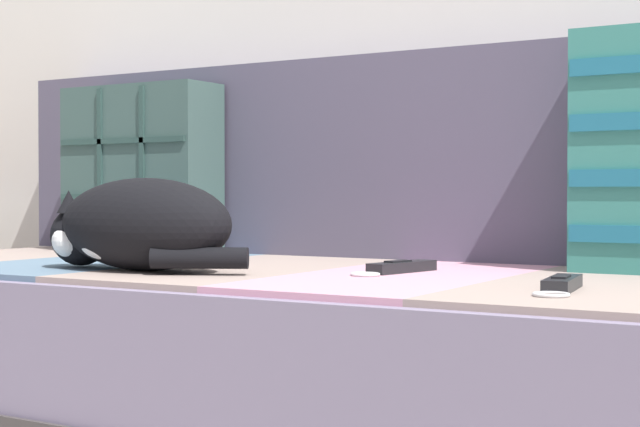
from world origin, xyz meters
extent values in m
cube|color=slate|center=(0.00, 0.13, 0.29)|extent=(2.06, 0.82, 0.22)
cube|color=gray|center=(-0.82, 0.12, 0.40)|extent=(0.33, 0.73, 0.01)
cube|color=slate|center=(-0.49, 0.12, 0.40)|extent=(0.33, 0.73, 0.01)
cube|color=gray|center=(-0.16, 0.12, 0.40)|extent=(0.33, 0.73, 0.01)
cube|color=#C6899E|center=(0.16, 0.12, 0.40)|extent=(0.33, 0.73, 0.01)
cube|color=gray|center=(0.49, 0.12, 0.40)|extent=(0.33, 0.73, 0.01)
cube|color=#514C60|center=(0.00, 0.48, 0.62)|extent=(2.06, 0.14, 0.42)
cube|color=#38514C|center=(-0.62, 0.34, 0.59)|extent=(0.38, 0.13, 0.38)
cube|color=#28423D|center=(-0.62, 0.27, 0.53)|extent=(0.36, 0.01, 0.01)
cube|color=#28423D|center=(-0.68, 0.27, 0.59)|extent=(0.01, 0.01, 0.36)
cube|color=#28423D|center=(-0.62, 0.27, 0.66)|extent=(0.36, 0.01, 0.01)
cube|color=#28423D|center=(-0.56, 0.27, 0.59)|extent=(0.01, 0.01, 0.36)
ellipsoid|color=black|center=(-0.26, -0.07, 0.49)|extent=(0.36, 0.18, 0.16)
sphere|color=black|center=(-0.41, -0.07, 0.46)|extent=(0.11, 0.11, 0.11)
sphere|color=white|center=(-0.41, -0.10, 0.46)|extent=(0.06, 0.06, 0.06)
ellipsoid|color=white|center=(-0.31, -0.12, 0.46)|extent=(0.11, 0.04, 0.07)
cylinder|color=black|center=(-0.12, -0.10, 0.43)|extent=(0.16, 0.11, 0.04)
cone|color=black|center=(-0.41, -0.10, 0.53)|extent=(0.04, 0.04, 0.04)
cone|color=black|center=(-0.41, -0.04, 0.53)|extent=(0.04, 0.04, 0.04)
cube|color=black|center=(0.47, -0.03, 0.42)|extent=(0.05, 0.14, 0.02)
cube|color=black|center=(0.47, -0.04, 0.43)|extent=(0.03, 0.05, 0.00)
cube|color=black|center=(0.46, 0.03, 0.42)|extent=(0.03, 0.01, 0.02)
torus|color=silver|center=(0.48, -0.12, 0.41)|extent=(0.06, 0.06, 0.01)
cube|color=black|center=(0.14, 0.13, 0.42)|extent=(0.07, 0.15, 0.02)
cube|color=black|center=(0.14, 0.12, 0.43)|extent=(0.03, 0.06, 0.00)
cube|color=black|center=(0.16, 0.20, 0.42)|extent=(0.03, 0.01, 0.02)
torus|color=silver|center=(0.12, 0.03, 0.41)|extent=(0.06, 0.06, 0.01)
camera|label=1|loc=(0.87, -1.37, 0.54)|focal=55.00mm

